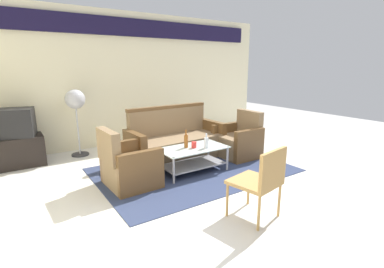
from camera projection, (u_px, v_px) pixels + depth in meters
ground_plane at (228, 182)px, 4.25m from camera, size 14.00×14.00×0.00m
wall_back at (141, 76)px, 6.37m from camera, size 6.52×0.19×2.80m
rug at (193, 170)px, 4.75m from camera, size 3.07×2.13×0.01m
couch at (176, 142)px, 5.25m from camera, size 1.83×0.81×0.96m
armchair_left at (129, 167)px, 4.07m from camera, size 0.73×0.79×0.85m
armchair_right at (238, 142)px, 5.40m from camera, size 0.70×0.76×0.85m
coffee_table at (193, 156)px, 4.61m from camera, size 1.10×0.60×0.40m
bottle_brown at (186, 141)px, 4.55m from camera, size 0.06×0.06×0.29m
bottle_clear at (206, 143)px, 4.53m from camera, size 0.07×0.07×0.24m
cup at (194, 145)px, 4.55m from camera, size 0.08×0.08×0.10m
tv_stand at (18, 151)px, 4.89m from camera, size 0.80×0.50×0.52m
television at (14, 123)px, 4.77m from camera, size 0.68×0.56×0.48m
pedestal_fan at (75, 103)px, 5.29m from camera, size 0.36×0.36×1.27m
wicker_chair at (262, 178)px, 3.12m from camera, size 0.56×0.56×0.84m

